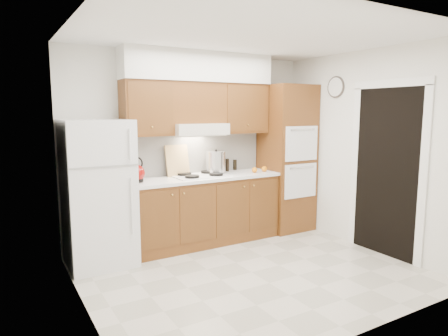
# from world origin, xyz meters

# --- Properties ---
(floor) EXTENTS (3.60, 3.60, 0.00)m
(floor) POSITION_xyz_m (0.00, 0.00, 0.00)
(floor) COLOR beige
(floor) RESTS_ON ground
(ceiling) EXTENTS (3.60, 3.60, 0.00)m
(ceiling) POSITION_xyz_m (0.00, 0.00, 2.60)
(ceiling) COLOR white
(ceiling) RESTS_ON wall_back
(wall_back) EXTENTS (3.60, 0.02, 2.60)m
(wall_back) POSITION_xyz_m (0.00, 1.50, 1.30)
(wall_back) COLOR white
(wall_back) RESTS_ON floor
(wall_left) EXTENTS (0.02, 3.00, 2.60)m
(wall_left) POSITION_xyz_m (-1.80, 0.00, 1.30)
(wall_left) COLOR white
(wall_left) RESTS_ON floor
(wall_right) EXTENTS (0.02, 3.00, 2.60)m
(wall_right) POSITION_xyz_m (1.80, 0.00, 1.30)
(wall_right) COLOR white
(wall_right) RESTS_ON floor
(fridge) EXTENTS (0.75, 0.72, 1.72)m
(fridge) POSITION_xyz_m (-1.41, 1.14, 0.86)
(fridge) COLOR white
(fridge) RESTS_ON floor
(base_cabinets) EXTENTS (2.11, 0.60, 0.90)m
(base_cabinets) POSITION_xyz_m (0.02, 1.20, 0.45)
(base_cabinets) COLOR brown
(base_cabinets) RESTS_ON floor
(countertop) EXTENTS (2.13, 0.62, 0.04)m
(countertop) POSITION_xyz_m (0.03, 1.19, 0.92)
(countertop) COLOR white
(countertop) RESTS_ON base_cabinets
(backsplash) EXTENTS (2.11, 0.03, 0.56)m
(backsplash) POSITION_xyz_m (0.02, 1.49, 1.22)
(backsplash) COLOR white
(backsplash) RESTS_ON countertop
(oven_cabinet) EXTENTS (0.70, 0.65, 2.20)m
(oven_cabinet) POSITION_xyz_m (1.44, 1.18, 1.10)
(oven_cabinet) COLOR brown
(oven_cabinet) RESTS_ON floor
(upper_cab_left) EXTENTS (0.63, 0.33, 0.70)m
(upper_cab_left) POSITION_xyz_m (-0.71, 1.33, 1.85)
(upper_cab_left) COLOR brown
(upper_cab_left) RESTS_ON wall_back
(upper_cab_right) EXTENTS (0.73, 0.33, 0.70)m
(upper_cab_right) POSITION_xyz_m (0.72, 1.33, 1.85)
(upper_cab_right) COLOR brown
(upper_cab_right) RESTS_ON wall_back
(range_hood) EXTENTS (0.75, 0.45, 0.15)m
(range_hood) POSITION_xyz_m (-0.02, 1.27, 1.57)
(range_hood) COLOR silver
(range_hood) RESTS_ON wall_back
(upper_cab_over_hood) EXTENTS (0.75, 0.33, 0.55)m
(upper_cab_over_hood) POSITION_xyz_m (-0.02, 1.33, 1.92)
(upper_cab_over_hood) COLOR brown
(upper_cab_over_hood) RESTS_ON range_hood
(soffit) EXTENTS (2.13, 0.36, 0.40)m
(soffit) POSITION_xyz_m (0.03, 1.32, 2.40)
(soffit) COLOR silver
(soffit) RESTS_ON wall_back
(cooktop) EXTENTS (0.74, 0.50, 0.01)m
(cooktop) POSITION_xyz_m (-0.02, 1.21, 0.95)
(cooktop) COLOR white
(cooktop) RESTS_ON countertop
(doorway) EXTENTS (0.02, 0.90, 2.10)m
(doorway) POSITION_xyz_m (1.79, -0.35, 1.05)
(doorway) COLOR black
(doorway) RESTS_ON floor
(wall_clock) EXTENTS (0.02, 0.30, 0.30)m
(wall_clock) POSITION_xyz_m (1.79, 0.55, 2.15)
(wall_clock) COLOR #3F3833
(wall_clock) RESTS_ON wall_right
(kettle) EXTENTS (0.24, 0.24, 0.21)m
(kettle) POSITION_xyz_m (-0.93, 1.17, 1.06)
(kettle) COLOR maroon
(kettle) RESTS_ON countertop
(cutting_board) EXTENTS (0.34, 0.13, 0.44)m
(cutting_board) POSITION_xyz_m (-0.28, 1.39, 1.14)
(cutting_board) COLOR tan
(cutting_board) RESTS_ON countertop
(stock_pot) EXTENTS (0.32, 0.32, 0.28)m
(stock_pot) POSITION_xyz_m (0.26, 1.29, 1.11)
(stock_pot) COLOR silver
(stock_pot) RESTS_ON cooktop
(condiment_a) EXTENTS (0.06, 0.06, 0.19)m
(condiment_a) POSITION_xyz_m (0.51, 1.39, 1.03)
(condiment_a) COLOR black
(condiment_a) RESTS_ON countertop
(condiment_b) EXTENTS (0.08, 0.08, 0.20)m
(condiment_b) POSITION_xyz_m (0.43, 1.37, 1.04)
(condiment_b) COLOR black
(condiment_b) RESTS_ON countertop
(condiment_c) EXTENTS (0.07, 0.07, 0.16)m
(condiment_c) POSITION_xyz_m (0.68, 1.45, 1.02)
(condiment_c) COLOR black
(condiment_c) RESTS_ON countertop
(orange_near) EXTENTS (0.09, 0.09, 0.08)m
(orange_near) POSITION_xyz_m (0.96, 1.09, 0.98)
(orange_near) COLOR orange
(orange_near) RESTS_ON countertop
(orange_far) EXTENTS (0.10, 0.10, 0.08)m
(orange_far) POSITION_xyz_m (0.78, 1.08, 0.98)
(orange_far) COLOR orange
(orange_far) RESTS_ON countertop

